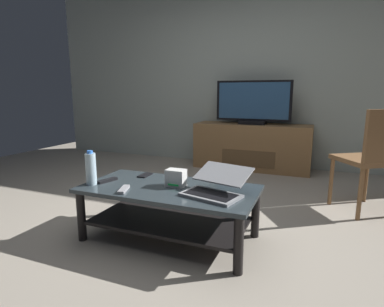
{
  "coord_description": "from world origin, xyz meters",
  "views": [
    {
      "loc": [
        0.99,
        -2.13,
        1.05
      ],
      "look_at": [
        0.02,
        0.27,
        0.54
      ],
      "focal_mm": 29.0,
      "sensor_mm": 36.0,
      "label": 1
    }
  ],
  "objects_px": {
    "television": "(253,103)",
    "soundbar_remote": "(107,180)",
    "router_box": "(176,178)",
    "cell_phone": "(145,175)",
    "coffee_table": "(169,203)",
    "laptop": "(216,186)",
    "tv_remote": "(124,189)",
    "water_bottle_near": "(91,169)",
    "media_cabinet": "(252,147)",
    "dining_chair": "(374,155)"
  },
  "relations": [
    {
      "from": "television",
      "to": "soundbar_remote",
      "type": "relative_size",
      "value": 6.32
    },
    {
      "from": "router_box",
      "to": "cell_phone",
      "type": "distance_m",
      "value": 0.39
    },
    {
      "from": "coffee_table",
      "to": "cell_phone",
      "type": "relative_size",
      "value": 8.89
    },
    {
      "from": "laptop",
      "to": "tv_remote",
      "type": "bearing_deg",
      "value": -164.41
    },
    {
      "from": "coffee_table",
      "to": "water_bottle_near",
      "type": "distance_m",
      "value": 0.62
    },
    {
      "from": "media_cabinet",
      "to": "router_box",
      "type": "bearing_deg",
      "value": -92.15
    },
    {
      "from": "television",
      "to": "soundbar_remote",
      "type": "xyz_separation_m",
      "value": [
        -0.62,
        -2.38,
        -0.5
      ]
    },
    {
      "from": "water_bottle_near",
      "to": "soundbar_remote",
      "type": "distance_m",
      "value": 0.16
    },
    {
      "from": "cell_phone",
      "to": "television",
      "type": "bearing_deg",
      "value": 76.98
    },
    {
      "from": "coffee_table",
      "to": "media_cabinet",
      "type": "xyz_separation_m",
      "value": [
        0.12,
        2.35,
        0.04
      ]
    },
    {
      "from": "laptop",
      "to": "router_box",
      "type": "xyz_separation_m",
      "value": [
        -0.32,
        0.06,
        0.01
      ]
    },
    {
      "from": "coffee_table",
      "to": "media_cabinet",
      "type": "distance_m",
      "value": 2.36
    },
    {
      "from": "cell_phone",
      "to": "tv_remote",
      "type": "xyz_separation_m",
      "value": [
        0.06,
        -0.39,
        0.01
      ]
    },
    {
      "from": "media_cabinet",
      "to": "laptop",
      "type": "height_order",
      "value": "media_cabinet"
    },
    {
      "from": "dining_chair",
      "to": "laptop",
      "type": "bearing_deg",
      "value": -133.7
    },
    {
      "from": "television",
      "to": "router_box",
      "type": "distance_m",
      "value": 2.34
    },
    {
      "from": "media_cabinet",
      "to": "tv_remote",
      "type": "relative_size",
      "value": 9.82
    },
    {
      "from": "dining_chair",
      "to": "water_bottle_near",
      "type": "distance_m",
      "value": 2.33
    },
    {
      "from": "coffee_table",
      "to": "tv_remote",
      "type": "distance_m",
      "value": 0.34
    },
    {
      "from": "television",
      "to": "coffee_table",
      "type": "bearing_deg",
      "value": -93.05
    },
    {
      "from": "laptop",
      "to": "coffee_table",
      "type": "bearing_deg",
      "value": 176.12
    },
    {
      "from": "television",
      "to": "tv_remote",
      "type": "xyz_separation_m",
      "value": [
        -0.37,
        -2.52,
        -0.5
      ]
    },
    {
      "from": "laptop",
      "to": "tv_remote",
      "type": "relative_size",
      "value": 2.8
    },
    {
      "from": "cell_phone",
      "to": "soundbar_remote",
      "type": "xyz_separation_m",
      "value": [
        -0.18,
        -0.25,
        0.01
      ]
    },
    {
      "from": "router_box",
      "to": "water_bottle_near",
      "type": "relative_size",
      "value": 0.54
    },
    {
      "from": "media_cabinet",
      "to": "television",
      "type": "bearing_deg",
      "value": -90.0
    },
    {
      "from": "coffee_table",
      "to": "television",
      "type": "height_order",
      "value": "television"
    },
    {
      "from": "coffee_table",
      "to": "dining_chair",
      "type": "xyz_separation_m",
      "value": [
        1.42,
        1.08,
        0.25
      ]
    },
    {
      "from": "router_box",
      "to": "water_bottle_near",
      "type": "distance_m",
      "value": 0.62
    },
    {
      "from": "water_bottle_near",
      "to": "tv_remote",
      "type": "distance_m",
      "value": 0.32
    },
    {
      "from": "coffee_table",
      "to": "router_box",
      "type": "height_order",
      "value": "router_box"
    },
    {
      "from": "dining_chair",
      "to": "tv_remote",
      "type": "relative_size",
      "value": 5.76
    },
    {
      "from": "water_bottle_near",
      "to": "dining_chair",
      "type": "bearing_deg",
      "value": 32.24
    },
    {
      "from": "television",
      "to": "dining_chair",
      "type": "height_order",
      "value": "television"
    },
    {
      "from": "soundbar_remote",
      "to": "coffee_table",
      "type": "bearing_deg",
      "value": 23.66
    },
    {
      "from": "water_bottle_near",
      "to": "cell_phone",
      "type": "relative_size",
      "value": 1.8
    },
    {
      "from": "coffee_table",
      "to": "dining_chair",
      "type": "height_order",
      "value": "dining_chair"
    },
    {
      "from": "laptop",
      "to": "soundbar_remote",
      "type": "height_order",
      "value": "laptop"
    },
    {
      "from": "media_cabinet",
      "to": "cell_phone",
      "type": "distance_m",
      "value": 2.2
    },
    {
      "from": "television",
      "to": "cell_phone",
      "type": "distance_m",
      "value": 2.23
    },
    {
      "from": "television",
      "to": "cell_phone",
      "type": "bearing_deg",
      "value": -101.63
    },
    {
      "from": "media_cabinet",
      "to": "water_bottle_near",
      "type": "distance_m",
      "value": 2.6
    },
    {
      "from": "coffee_table",
      "to": "soundbar_remote",
      "type": "distance_m",
      "value": 0.51
    },
    {
      "from": "router_box",
      "to": "cell_phone",
      "type": "xyz_separation_m",
      "value": [
        -0.35,
        0.16,
        -0.06
      ]
    },
    {
      "from": "dining_chair",
      "to": "laptop",
      "type": "height_order",
      "value": "dining_chair"
    },
    {
      "from": "coffee_table",
      "to": "dining_chair",
      "type": "bearing_deg",
      "value": 37.44
    },
    {
      "from": "television",
      "to": "cell_phone",
      "type": "relative_size",
      "value": 7.23
    },
    {
      "from": "water_bottle_near",
      "to": "laptop",
      "type": "bearing_deg",
      "value": 8.27
    },
    {
      "from": "media_cabinet",
      "to": "dining_chair",
      "type": "relative_size",
      "value": 1.7
    },
    {
      "from": "dining_chair",
      "to": "router_box",
      "type": "distance_m",
      "value": 1.73
    }
  ]
}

